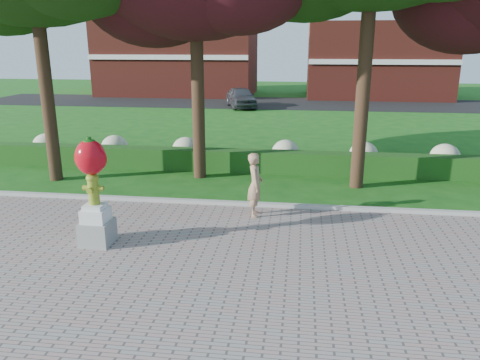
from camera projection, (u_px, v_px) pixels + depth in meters
The scene contains 11 objects.
ground at pixel (229, 249), 11.03m from camera, with size 100.00×100.00×0.00m, color #155014.
walkway at pixel (190, 357), 7.22m from camera, with size 40.00×14.00×0.04m, color gray.
curb at pixel (245, 204), 13.86m from camera, with size 40.00×0.18×0.15m, color #ADADA5.
lawn_hedge at pixel (257, 161), 17.58m from camera, with size 24.00×0.70×0.80m, color #184614.
hydrangea_row at pixel (274, 152), 18.41m from camera, with size 20.10×1.10×0.99m.
street at pixel (282, 103), 37.66m from camera, with size 50.00×8.00×0.02m, color black.
building_left at pixel (179, 56), 43.64m from camera, with size 14.00×8.00×7.00m, color maroon.
building_right at pixel (376, 60), 41.46m from camera, with size 12.00×8.00×6.40m, color maroon.
hydrant_sculpture at pixel (93, 189), 10.88m from camera, with size 0.76×0.72×2.61m.
woman at pixel (255, 185), 12.84m from camera, with size 0.65×0.43×1.79m, color tan.
parked_car at pixel (241, 97), 34.96m from camera, with size 1.78×4.43×1.51m, color #3E4045.
Camera 1 is at (1.58, -10.00, 4.68)m, focal length 35.00 mm.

